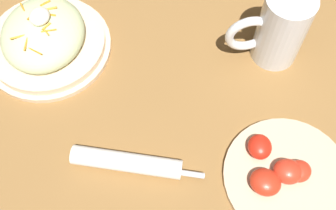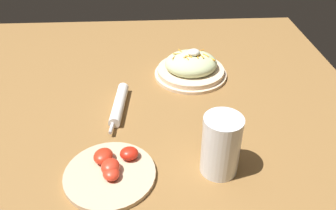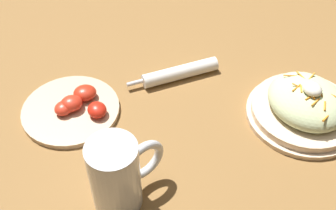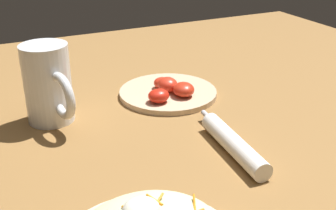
% 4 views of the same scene
% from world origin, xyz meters
% --- Properties ---
extents(ground_plane, '(1.43, 1.43, 0.00)m').
position_xyz_m(ground_plane, '(0.00, 0.00, 0.00)').
color(ground_plane, olive).
extents(salad_plate, '(0.23, 0.23, 0.09)m').
position_xyz_m(salad_plate, '(0.23, 0.24, 0.03)').
color(salad_plate, beige).
rests_on(salad_plate, ground_plane).
extents(beer_mug, '(0.08, 0.14, 0.14)m').
position_xyz_m(beer_mug, '(0.25, -0.17, 0.06)').
color(beer_mug, white).
rests_on(beer_mug, ground_plane).
extents(napkin_roll, '(0.05, 0.21, 0.03)m').
position_xyz_m(napkin_roll, '(0.01, 0.07, 0.02)').
color(napkin_roll, white).
rests_on(napkin_roll, ground_plane).
extents(tomato_plate, '(0.20, 0.20, 0.04)m').
position_xyz_m(tomato_plate, '(0.01, -0.17, 0.01)').
color(tomato_plate, '#D1B28E').
rests_on(tomato_plate, ground_plane).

